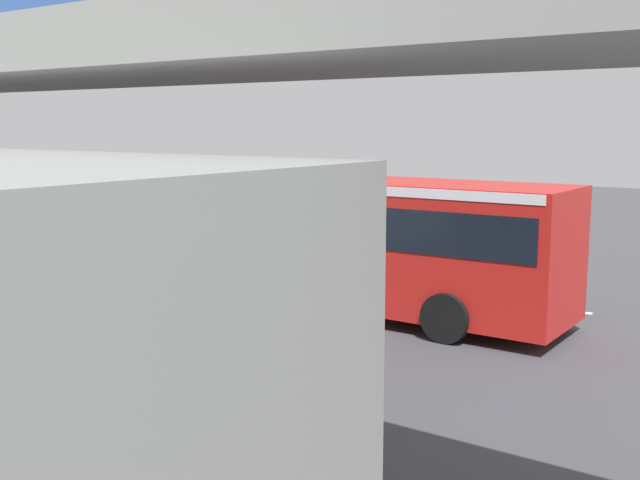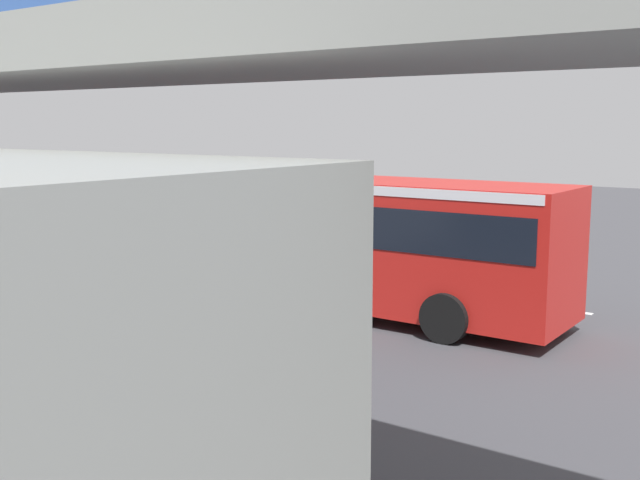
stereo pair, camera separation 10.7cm
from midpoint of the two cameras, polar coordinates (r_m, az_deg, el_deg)
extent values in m
plane|color=#424247|center=(18.99, 3.27, -4.79)|extent=(80.00, 80.00, 0.00)
cube|color=red|center=(18.40, 1.04, 0.24)|extent=(11.50, 2.55, 2.86)
cube|color=black|center=(18.33, 1.04, 1.83)|extent=(11.04, 2.59, 0.90)
cube|color=white|center=(18.25, 1.05, 4.32)|extent=(11.27, 2.58, 0.20)
cube|color=black|center=(22.10, -11.40, 2.39)|extent=(0.04, 2.24, 1.20)
cylinder|color=black|center=(19.97, -9.83, -2.70)|extent=(1.04, 0.30, 1.04)
cylinder|color=black|center=(21.81, -5.07, -1.65)|extent=(1.04, 0.30, 1.04)
cylinder|color=black|center=(15.74, 9.54, -5.79)|extent=(1.04, 0.30, 1.04)
cylinder|color=black|center=(18.01, 13.10, -4.05)|extent=(1.04, 0.30, 1.04)
cylinder|color=black|center=(19.12, -18.31, -4.08)|extent=(0.68, 0.22, 0.68)
cylinder|color=#2D2D38|center=(21.03, 5.12, -2.30)|extent=(0.32, 0.32, 0.85)
cylinder|color=navy|center=(20.90, 5.15, -0.21)|extent=(0.38, 0.38, 0.70)
sphere|color=tan|center=(20.83, 5.17, 1.09)|extent=(0.22, 0.22, 0.22)
cylinder|color=slate|center=(24.15, 1.59, 1.50)|extent=(0.08, 0.08, 2.80)
cube|color=yellow|center=(24.04, 1.61, 4.10)|extent=(0.04, 0.60, 0.60)
cube|color=silver|center=(19.34, 17.04, -4.91)|extent=(2.00, 0.20, 0.01)
cube|color=silver|center=(20.89, 6.57, -3.58)|extent=(2.00, 0.20, 0.01)
cube|color=silver|center=(23.04, -2.18, -2.37)|extent=(2.00, 0.20, 0.01)
cube|color=silver|center=(25.63, -9.28, -1.35)|extent=(2.00, 0.20, 0.01)
cube|color=#3359A5|center=(11.84, -21.80, 15.36)|extent=(27.14, 0.08, 1.10)
camera|label=1|loc=(0.05, -89.84, 0.03)|focal=42.71mm
camera|label=2|loc=(0.05, 90.16, -0.03)|focal=42.71mm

